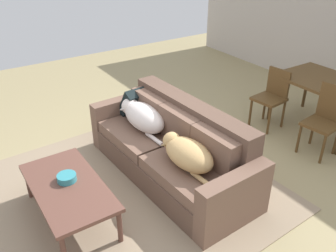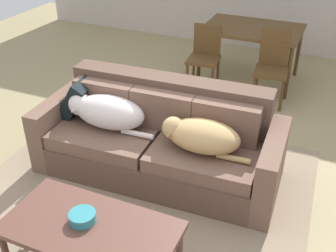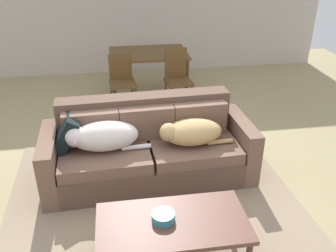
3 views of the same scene
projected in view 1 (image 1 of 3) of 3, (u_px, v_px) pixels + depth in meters
name	position (u px, v px, depth m)	size (l,w,h in m)	color
ground_plane	(161.00, 176.00, 4.37)	(10.00, 10.00, 0.00)	tan
area_rug	(116.00, 196.00, 4.04)	(3.00, 3.33, 0.01)	gray
couch	(173.00, 149.00, 4.26)	(2.34, 0.99, 0.89)	brown
dog_on_left_cushion	(142.00, 116.00, 4.44)	(0.89, 0.39, 0.32)	silver
dog_on_right_cushion	(187.00, 153.00, 3.74)	(0.81, 0.40, 0.28)	tan
throw_pillow_by_left_arm	(136.00, 101.00, 4.77)	(0.14, 0.40, 0.40)	black
coffee_table	(68.00, 189.00, 3.56)	(1.24, 0.64, 0.43)	brown
bowl_on_coffee_table	(67.00, 178.00, 3.59)	(0.19, 0.19, 0.07)	teal
dining_table	(327.00, 85.00, 5.10)	(1.31, 0.93, 0.76)	brown
dining_chair_near_left	(272.00, 95.00, 5.27)	(0.44, 0.44, 0.87)	brown
dining_chair_near_right	(325.00, 117.00, 4.62)	(0.45, 0.45, 0.93)	brown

